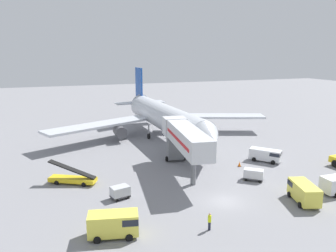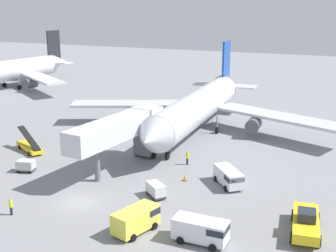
# 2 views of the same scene
# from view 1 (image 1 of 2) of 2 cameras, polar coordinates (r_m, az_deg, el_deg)

# --- Properties ---
(ground_plane) EXTENTS (300.00, 300.00, 0.00)m
(ground_plane) POSITION_cam_1_polar(r_m,az_deg,el_deg) (40.49, 9.60, -12.59)
(ground_plane) COLOR gray
(airplane_at_gate) EXTENTS (47.05, 42.50, 13.48)m
(airplane_at_gate) POSITION_cam_1_polar(r_m,az_deg,el_deg) (66.89, -0.87, 1.61)
(airplane_at_gate) COLOR silver
(airplane_at_gate) RESTS_ON ground
(jet_bridge) EXTENTS (5.51, 16.72, 6.98)m
(jet_bridge) POSITION_cam_1_polar(r_m,az_deg,el_deg) (47.75, 2.71, -1.95)
(jet_bridge) COLOR silver
(jet_bridge) RESTS_ON ground
(belt_loader_truck) EXTENTS (6.28, 4.57, 3.07)m
(belt_loader_truck) POSITION_cam_1_polar(r_m,az_deg,el_deg) (46.45, -15.97, -8.55)
(belt_loader_truck) COLOR yellow
(belt_loader_truck) RESTS_ON ground
(service_van_near_right) EXTENTS (4.50, 4.91, 2.00)m
(service_van_near_right) POSITION_cam_1_polar(r_m,az_deg,el_deg) (55.48, 16.41, -4.70)
(service_van_near_right) COLOR white
(service_van_near_right) RESTS_ON ground
(service_van_outer_left) EXTENTS (3.34, 5.06, 2.25)m
(service_van_outer_left) POSITION_cam_1_polar(r_m,az_deg,el_deg) (42.44, 22.11, -10.28)
(service_van_outer_left) COLOR #E5DB4C
(service_van_outer_left) RESTS_ON ground
(service_van_near_left) EXTENTS (5.02, 3.09, 2.33)m
(service_van_near_left) POSITION_cam_1_polar(r_m,az_deg,el_deg) (33.04, -9.07, -16.07)
(service_van_near_left) COLOR #E5DB4C
(service_van_near_left) RESTS_ON ground
(baggage_cart_outer_right) EXTENTS (2.83, 2.68, 1.56)m
(baggage_cart_outer_right) POSITION_cam_1_polar(r_m,az_deg,el_deg) (47.21, 14.39, -7.98)
(baggage_cart_outer_right) COLOR #38383D
(baggage_cart_outer_right) RESTS_ON ground
(baggage_cart_mid_right) EXTENTS (2.40, 1.92, 1.49)m
(baggage_cart_mid_right) POSITION_cam_1_polar(r_m,az_deg,el_deg) (40.84, -8.19, -11.05)
(baggage_cart_mid_right) COLOR #38383D
(baggage_cart_mid_right) RESTS_ON ground
(ground_crew_worker_foreground) EXTENTS (0.47, 0.47, 1.86)m
(ground_crew_worker_foreground) POSITION_cam_1_polar(r_m,az_deg,el_deg) (55.78, 7.71, -4.38)
(ground_crew_worker_foreground) COLOR #1E2333
(ground_crew_worker_foreground) RESTS_ON ground
(ground_crew_worker_midground) EXTENTS (0.41, 0.41, 1.80)m
(ground_crew_worker_midground) POSITION_cam_1_polar(r_m,az_deg,el_deg) (34.06, 7.10, -15.79)
(ground_crew_worker_midground) COLOR #1E2333
(ground_crew_worker_midground) RESTS_ON ground
(safety_cone_alpha) EXTENTS (0.49, 0.49, 0.75)m
(safety_cone_alpha) POSITION_cam_1_polar(r_m,az_deg,el_deg) (52.37, 12.10, -6.38)
(safety_cone_alpha) COLOR black
(safety_cone_alpha) RESTS_ON ground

